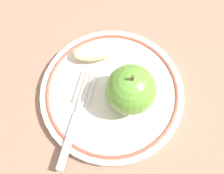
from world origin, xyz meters
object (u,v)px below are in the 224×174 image
apple_slice_front (96,51)px  fork (75,121)px  plate (112,94)px  apple_red_whole (132,89)px

apple_slice_front → fork: (0.10, 0.07, -0.01)m
plate → apple_red_whole: bearing=122.8°
apple_red_whole → apple_slice_front: bearing=-92.0°
plate → apple_red_whole: 0.06m
plate → apple_slice_front: 0.08m
apple_red_whole → fork: 0.10m
apple_red_whole → apple_slice_front: size_ratio=1.13×
plate → apple_slice_front: bearing=-106.5°
plate → apple_slice_front: (-0.02, -0.07, 0.02)m
plate → apple_red_whole: apple_red_whole is taller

